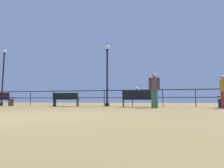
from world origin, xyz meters
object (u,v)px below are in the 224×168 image
bench_near_left (66,99)px  lamppost_left (3,73)px  lamppost_center (107,69)px  person_by_bench (223,89)px  person_at_railing (154,88)px  bench_far_left (3,99)px  bench_near_right (138,98)px  seagull_on_rail (137,88)px

bench_near_left → lamppost_left: lamppost_left is taller
lamppost_center → person_by_bench: (6.17, -1.98, -1.56)m
bench_near_left → person_at_railing: person_at_railing is taller
bench_far_left → lamppost_center: bearing=7.2°
person_at_railing → bench_near_left: bearing=166.9°
lamppost_center → person_by_bench: lamppost_center is taller
lamppost_left → person_at_railing: bearing=-11.0°
bench_near_right → person_by_bench: (4.09, -1.04, 0.37)m
person_at_railing → seagull_on_rail: size_ratio=4.39×
bench_near_right → seagull_on_rail: seagull_on_rail is taller
bench_far_left → person_at_railing: person_at_railing is taller
bench_near_right → lamppost_left: 10.61m
bench_near_left → person_by_bench: person_by_bench is taller
bench_far_left → person_at_railing: size_ratio=0.85×
bench_near_left → person_by_bench: bearing=-7.0°
bench_far_left → seagull_on_rail: 9.29m
bench_near_left → person_by_bench: size_ratio=1.05×
lamppost_left → person_at_railing: 11.61m
person_by_bench → person_at_railing: bearing=-176.1°
lamppost_center → person_at_railing: lamppost_center is taller
lamppost_left → lamppost_center: (8.30, -0.00, -0.06)m
lamppost_left → lamppost_center: size_ratio=1.05×
bench_far_left → seagull_on_rail: seagull_on_rail is taller
bench_near_left → lamppost_left: size_ratio=0.37×
bench_far_left → lamppost_left: (-1.01, 0.92, 2.01)m
lamppost_left → person_at_railing: lamppost_left is taller
bench_near_left → seagull_on_rail: 4.54m
bench_near_right → lamppost_left: lamppost_left is taller
person_by_bench → person_at_railing: size_ratio=0.90×
person_by_bench → seagull_on_rail: 4.57m
bench_far_left → bench_near_right: bench_near_right is taller
lamppost_left → seagull_on_rail: bearing=-1.4°
bench_near_left → seagull_on_rail: seagull_on_rail is taller
bench_far_left → person_at_railing: bearing=-7.1°
bench_near_right → person_at_railing: (0.92, -1.26, 0.46)m
bench_near_left → lamppost_center: size_ratio=0.39×
lamppost_left → lamppost_center: lamppost_left is taller
bench_near_left → person_at_railing: size_ratio=0.95×
person_at_railing → seagull_on_rail: 2.22m
bench_far_left → person_by_bench: 13.51m
lamppost_center → seagull_on_rail: (1.95, -0.24, -1.33)m
lamppost_left → lamppost_center: 8.30m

